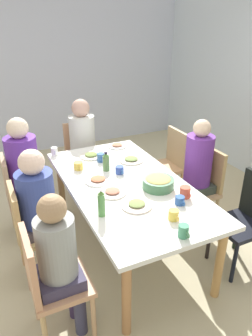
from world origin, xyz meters
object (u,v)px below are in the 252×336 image
object	(u,v)px
plate_3	(117,146)
cup_4	(120,170)
person_3	(25,168)
dining_table	(126,190)
chair_3	(19,192)
cup_6	(180,201)
cup_0	(185,192)
bottle_1	(101,203)
plate_4	(131,160)
cup_3	(78,166)
chair_2	(247,217)
person_5	(83,138)
plate_0	(98,180)
cup_2	(184,231)
chair_4	(48,280)
person_0	(197,168)
cup_7	(101,158)
person_6	(39,204)
chair_0	(202,185)
chair_1	(169,161)
chair_5	(82,153)
chair_6	(31,228)
plate_5	(137,205)
bottle_0	(106,162)
plate_2	(91,155)
cup_5	(174,215)
person_4	(60,257)
plate_1	(112,192)
bowl_0	(158,182)

from	to	relation	value
plate_3	cup_4	world-z (taller)	cup_4
person_3	dining_table	bearing A→B (deg)	50.69
chair_3	cup_6	bearing A→B (deg)	43.79
cup_0	bottle_1	bearing A→B (deg)	-93.48
plate_3	bottle_1	bearing A→B (deg)	-28.47
plate_4	cup_3	distance (m)	0.57
chair_2	plate_4	bearing A→B (deg)	-149.34
person_5	bottle_1	distance (m)	1.73
plate_0	cup_2	xyz separation A→B (m)	(1.02, 0.25, 0.03)
cup_2	chair_4	bearing A→B (deg)	-104.26
person_0	cup_7	size ratio (longest dim) A/B	10.83
person_6	plate_4	world-z (taller)	person_6
person_3	plate_0	size ratio (longest dim) A/B	5.15
chair_0	chair_1	xyz separation A→B (m)	(-0.66, 0.00, 0.00)
chair_5	cup_3	distance (m)	1.00
person_3	chair_6	xyz separation A→B (m)	(0.66, -0.09, -0.25)
dining_table	cup_3	size ratio (longest dim) A/B	15.65
chair_2	cup_0	distance (m)	0.65
chair_6	plate_5	world-z (taller)	chair_6
cup_7	bottle_0	bearing A→B (deg)	-7.17
chair_2	plate_2	size ratio (longest dim) A/B	3.70
chair_6	cup_4	size ratio (longest dim) A/B	7.73
cup_5	cup_2	bearing A→B (deg)	-14.09
person_4	chair_6	bearing A→B (deg)	-171.90
plate_4	cup_4	world-z (taller)	cup_4
chair_5	cup_5	xyz separation A→B (m)	(2.05, 0.08, 0.27)
chair_3	chair_4	bearing A→B (deg)	0.00
chair_6	cup_4	distance (m)	0.97
person_6	cup_4	world-z (taller)	person_6
plate_1	cup_3	xyz separation A→B (m)	(-0.59, -0.12, 0.02)
plate_1	plate_3	xyz separation A→B (m)	(-0.97, 0.47, -0.00)
chair_2	cup_7	bearing A→B (deg)	-142.06
person_5	cup_7	size ratio (longest dim) A/B	10.82
chair_6	plate_4	size ratio (longest dim) A/B	3.55
plate_4	cup_3	bearing A→B (deg)	-94.11
bowl_0	plate_2	bearing A→B (deg)	-161.35
chair_0	cup_7	xyz separation A→B (m)	(-0.54, -0.93, 0.27)
chair_4	plate_0	bearing A→B (deg)	139.95
cup_0	plate_1	bearing A→B (deg)	-120.98
cup_4	cup_7	size ratio (longest dim) A/B	1.02
plate_2	cup_4	xyz separation A→B (m)	(0.50, 0.12, 0.02)
chair_5	cup_6	xyz separation A→B (m)	(1.89, 0.24, 0.26)
plate_0	chair_6	bearing A→B (deg)	-78.46
chair_6	plate_3	bearing A→B (deg)	125.76
cup_3	chair_2	bearing A→B (deg)	47.21
plate_4	bowl_0	bearing A→B (deg)	-3.52
chair_2	chair_6	world-z (taller)	same
bottle_0	chair_0	bearing A→B (deg)	71.68
chair_2	plate_5	world-z (taller)	chair_2
plate_2	bowl_0	bearing A→B (deg)	18.65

